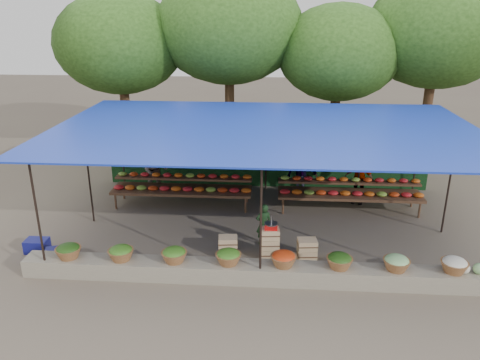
# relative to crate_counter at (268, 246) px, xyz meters

# --- Properties ---
(ground) EXTENTS (60.00, 60.00, 0.00)m
(ground) POSITION_rel_crate_counter_xyz_m (-0.16, 1.70, -0.31)
(ground) COLOR brown
(ground) RESTS_ON ground
(stone_curb) EXTENTS (10.60, 0.55, 0.40)m
(stone_curb) POSITION_rel_crate_counter_xyz_m (-0.16, -1.05, -0.11)
(stone_curb) COLOR slate
(stone_curb) RESTS_ON ground
(stall_canopy) EXTENTS (10.80, 6.60, 2.82)m
(stall_canopy) POSITION_rel_crate_counter_xyz_m (-0.16, 1.77, 2.36)
(stall_canopy) COLOR black
(stall_canopy) RESTS_ON ground
(produce_baskets) EXTENTS (8.98, 0.58, 0.34)m
(produce_baskets) POSITION_rel_crate_counter_xyz_m (-0.26, -1.05, 0.25)
(produce_baskets) COLOR brown
(produce_baskets) RESTS_ON stone_curb
(netting_backdrop) EXTENTS (10.60, 0.06, 2.50)m
(netting_backdrop) POSITION_rel_crate_counter_xyz_m (-0.16, 4.85, 0.94)
(netting_backdrop) COLOR #17421B
(netting_backdrop) RESTS_ON ground
(tree_row) EXTENTS (16.51, 5.50, 7.12)m
(tree_row) POSITION_rel_crate_counter_xyz_m (0.35, 7.79, 4.39)
(tree_row) COLOR #331C12
(tree_row) RESTS_ON ground
(fruit_table_left) EXTENTS (4.21, 0.95, 0.93)m
(fruit_table_left) POSITION_rel_crate_counter_xyz_m (-2.65, 3.05, 0.30)
(fruit_table_left) COLOR #492C1D
(fruit_table_left) RESTS_ON ground
(fruit_table_right) EXTENTS (4.21, 0.95, 0.93)m
(fruit_table_right) POSITION_rel_crate_counter_xyz_m (2.35, 3.05, 0.30)
(fruit_table_right) COLOR #492C1D
(fruit_table_right) RESTS_ON ground
(crate_counter) EXTENTS (2.38, 0.38, 0.77)m
(crate_counter) POSITION_rel_crate_counter_xyz_m (0.00, 0.00, 0.00)
(crate_counter) COLOR tan
(crate_counter) RESTS_ON ground
(weighing_scale) EXTENTS (0.32, 0.32, 0.34)m
(weighing_scale) POSITION_rel_crate_counter_xyz_m (0.06, 0.00, 0.54)
(weighing_scale) COLOR red
(weighing_scale) RESTS_ON crate_counter
(vendor_seated) EXTENTS (0.45, 0.35, 1.10)m
(vendor_seated) POSITION_rel_crate_counter_xyz_m (-0.13, 0.69, 0.24)
(vendor_seated) COLOR #183418
(vendor_seated) RESTS_ON ground
(customer_left) EXTENTS (0.90, 0.76, 1.65)m
(customer_left) POSITION_rel_crate_counter_xyz_m (-3.67, 3.85, 0.52)
(customer_left) COLOR slate
(customer_left) RESTS_ON ground
(customer_mid) EXTENTS (1.22, 0.96, 1.65)m
(customer_mid) POSITION_rel_crate_counter_xyz_m (1.00, 4.26, 0.51)
(customer_mid) COLOR slate
(customer_mid) RESTS_ON ground
(customer_right) EXTENTS (0.97, 0.66, 1.53)m
(customer_right) POSITION_rel_crate_counter_xyz_m (2.69, 3.60, 0.45)
(customer_right) COLOR slate
(customer_right) RESTS_ON ground
(blue_crate_front) EXTENTS (0.58, 0.49, 0.30)m
(blue_crate_front) POSITION_rel_crate_counter_xyz_m (-5.03, -0.50, -0.16)
(blue_crate_front) COLOR navy
(blue_crate_front) RESTS_ON ground
(blue_crate_back) EXTENTS (0.55, 0.40, 0.32)m
(blue_crate_back) POSITION_rel_crate_counter_xyz_m (-5.70, -0.12, -0.15)
(blue_crate_back) COLOR navy
(blue_crate_back) RESTS_ON ground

